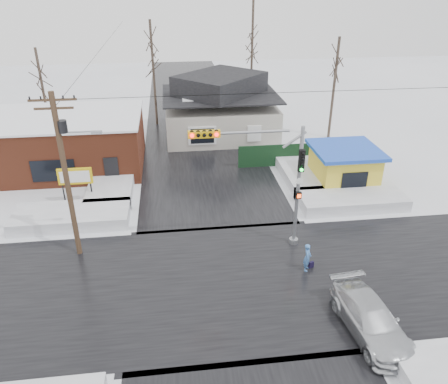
{
  "coord_description": "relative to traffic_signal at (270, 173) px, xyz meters",
  "views": [
    {
      "loc": [
        -2.57,
        -17.34,
        13.95
      ],
      "look_at": [
        0.12,
        4.06,
        3.0
      ],
      "focal_mm": 35.0,
      "sensor_mm": 36.0,
      "label": 1
    }
  ],
  "objects": [
    {
      "name": "ground",
      "position": [
        -2.43,
        -2.97,
        -4.54
      ],
      "size": [
        120.0,
        120.0,
        0.0
      ],
      "primitive_type": "plane",
      "color": "white",
      "rests_on": "ground"
    },
    {
      "name": "shopping_bag",
      "position": [
        1.87,
        -2.35,
        -4.36
      ],
      "size": [
        0.3,
        0.21,
        0.35
      ],
      "primitive_type": "cube",
      "rotation": [
        0.0,
        0.0,
        0.35
      ],
      "color": "black",
      "rests_on": "ground"
    },
    {
      "name": "snowbank_nside_e",
      "position": [
        4.57,
        9.03,
        -4.14
      ],
      "size": [
        3.0,
        8.0,
        0.8
      ],
      "primitive_type": "cube",
      "color": "white",
      "rests_on": "ground"
    },
    {
      "name": "snowbank_ne",
      "position": [
        6.57,
        4.03,
        -4.14
      ],
      "size": [
        7.0,
        3.0,
        0.8
      ],
      "primitive_type": "cube",
      "color": "white",
      "rests_on": "ground"
    },
    {
      "name": "car",
      "position": [
        2.95,
        -7.1,
        -3.83
      ],
      "size": [
        2.45,
        5.07,
        1.42
      ],
      "primitive_type": "imported",
      "rotation": [
        0.0,
        0.0,
        0.09
      ],
      "color": "silver",
      "rests_on": "ground"
    },
    {
      "name": "snowbank_nside_w",
      "position": [
        -9.43,
        9.03,
        -4.14
      ],
      "size": [
        3.0,
        8.0,
        0.8
      ],
      "primitive_type": "cube",
      "color": "white",
      "rests_on": "ground"
    },
    {
      "name": "kiosk",
      "position": [
        7.07,
        7.03,
        -3.08
      ],
      "size": [
        4.6,
        4.6,
        2.88
      ],
      "color": "yellow",
      "rests_on": "ground"
    },
    {
      "name": "tree_far_west",
      "position": [
        -16.43,
        21.03,
        1.82
      ],
      "size": [
        3.0,
        3.0,
        8.0
      ],
      "color": "#332821",
      "rests_on": "ground"
    },
    {
      "name": "traffic_signal",
      "position": [
        0.0,
        0.0,
        0.0
      ],
      "size": [
        6.05,
        0.68,
        7.0
      ],
      "color": "gray",
      "rests_on": "ground"
    },
    {
      "name": "brick_building",
      "position": [
        -13.43,
        13.03,
        -2.46
      ],
      "size": [
        12.2,
        8.2,
        4.12
      ],
      "color": "brown",
      "rests_on": "ground"
    },
    {
      "name": "tree_far_right",
      "position": [
        9.57,
        17.03,
        2.62
      ],
      "size": [
        3.0,
        3.0,
        9.0
      ],
      "color": "#332821",
      "rests_on": "ground"
    },
    {
      "name": "road_ns",
      "position": [
        -2.43,
        -2.97,
        -4.53
      ],
      "size": [
        10.0,
        120.0,
        0.02
      ],
      "primitive_type": "cube",
      "color": "black",
      "rests_on": "ground"
    },
    {
      "name": "utility_pole",
      "position": [
        -10.36,
        0.53,
        0.57
      ],
      "size": [
        3.15,
        0.44,
        9.0
      ],
      "color": "#382619",
      "rests_on": "ground"
    },
    {
      "name": "fence",
      "position": [
        4.07,
        11.03,
        -3.64
      ],
      "size": [
        8.0,
        0.12,
        1.8
      ],
      "primitive_type": "cube",
      "color": "black",
      "rests_on": "ground"
    },
    {
      "name": "road_ew",
      "position": [
        -2.43,
        -2.97,
        -4.53
      ],
      "size": [
        120.0,
        10.0,
        0.02
      ],
      "primitive_type": "cube",
      "color": "black",
      "rests_on": "ground"
    },
    {
      "name": "house",
      "position": [
        -0.43,
        19.03,
        -1.92
      ],
      "size": [
        10.4,
        8.4,
        5.76
      ],
      "color": "beige",
      "rests_on": "ground"
    },
    {
      "name": "tree_far_mid",
      "position": [
        3.57,
        25.03,
        5.0
      ],
      "size": [
        3.0,
        3.0,
        12.0
      ],
      "color": "#332821",
      "rests_on": "ground"
    },
    {
      "name": "marquee_sign",
      "position": [
        -11.43,
        6.53,
        -2.62
      ],
      "size": [
        2.2,
        0.21,
        2.55
      ],
      "color": "black",
      "rests_on": "ground"
    },
    {
      "name": "pedestrian",
      "position": [
        1.57,
        -2.49,
        -3.76
      ],
      "size": [
        0.57,
        0.67,
        1.55
      ],
      "primitive_type": "imported",
      "rotation": [
        0.0,
        0.0,
        1.14
      ],
      "color": "#4377BD",
      "rests_on": "ground"
    },
    {
      "name": "snowbank_nw",
      "position": [
        -11.43,
        4.03,
        -4.14
      ],
      "size": [
        7.0,
        3.0,
        0.8
      ],
      "primitive_type": "cube",
      "color": "white",
      "rests_on": "ground"
    },
    {
      "name": "tree_far_left",
      "position": [
        -6.43,
        23.03,
        3.41
      ],
      "size": [
        3.0,
        3.0,
        10.0
      ],
      "color": "#332821",
      "rests_on": "ground"
    }
  ]
}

